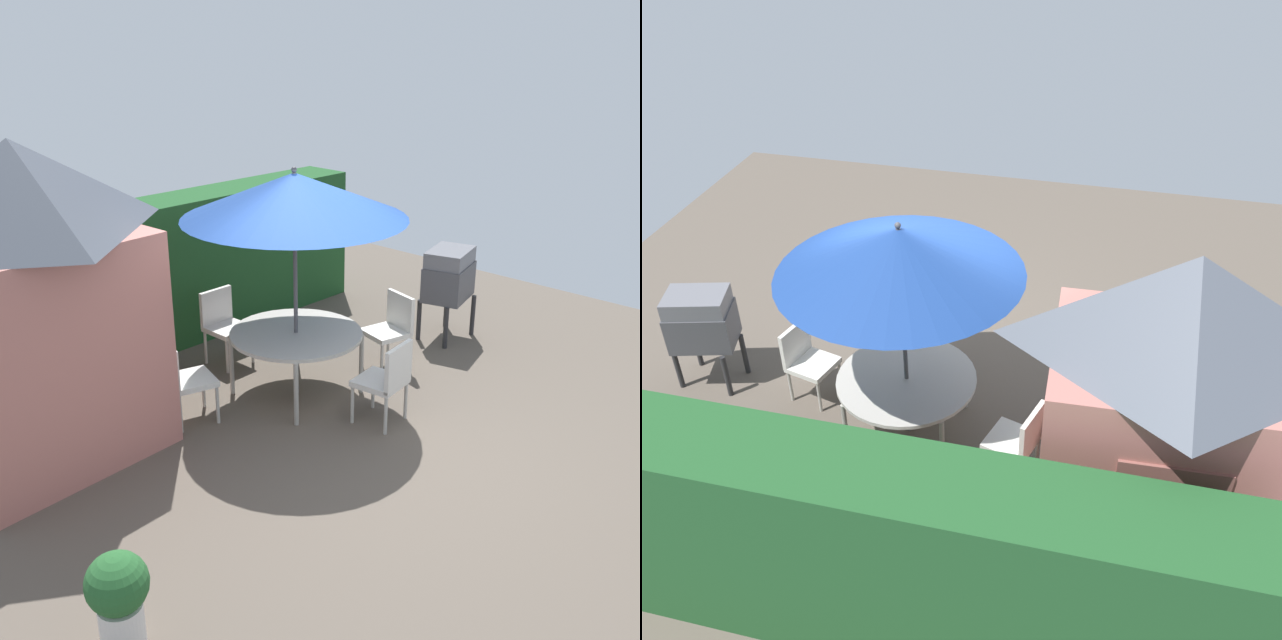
% 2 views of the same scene
% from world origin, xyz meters
% --- Properties ---
extents(ground_plane, '(11.00, 11.00, 0.00)m').
position_xyz_m(ground_plane, '(0.00, 0.00, 0.00)').
color(ground_plane, brown).
extents(hedge_backdrop, '(6.22, 0.74, 1.85)m').
position_xyz_m(hedge_backdrop, '(0.00, 3.50, 0.93)').
color(hedge_backdrop, '#1E4C23').
rests_on(hedge_backdrop, ground).
extents(garden_shed, '(2.14, 1.68, 2.98)m').
position_xyz_m(garden_shed, '(-2.29, 2.06, 1.52)').
color(garden_shed, '#B26B60').
rests_on(garden_shed, ground).
extents(patio_table, '(1.45, 1.45, 0.74)m').
position_xyz_m(patio_table, '(0.21, 1.25, 0.69)').
color(patio_table, '#B2ADA3').
rests_on(patio_table, ground).
extents(patio_umbrella, '(2.35, 2.35, 2.53)m').
position_xyz_m(patio_umbrella, '(0.21, 1.25, 2.23)').
color(patio_umbrella, '#4C4C51').
rests_on(patio_umbrella, ground).
extents(bbq_grill, '(0.81, 0.67, 1.20)m').
position_xyz_m(bbq_grill, '(2.70, 0.97, 0.85)').
color(bbq_grill, '#47474C').
rests_on(bbq_grill, ground).
extents(chair_near_shed, '(0.56, 0.56, 0.90)m').
position_xyz_m(chair_near_shed, '(1.49, 0.94, 0.52)').
color(chair_near_shed, silver).
rests_on(chair_near_shed, ground).
extents(chair_far_side, '(0.46, 0.47, 0.90)m').
position_xyz_m(chair_far_side, '(0.20, 2.49, 0.52)').
color(chair_far_side, silver).
rests_on(chair_far_side, ground).
extents(chair_toward_hedge, '(0.58, 0.57, 0.90)m').
position_xyz_m(chair_toward_hedge, '(-1.04, 1.63, 0.52)').
color(chair_toward_hedge, silver).
rests_on(chair_toward_hedge, ground).
extents(chair_toward_house, '(0.52, 0.52, 0.90)m').
position_xyz_m(chair_toward_house, '(0.37, 0.10, 0.52)').
color(chair_toward_house, silver).
rests_on(chair_toward_house, ground).
extents(potted_plant_by_shed, '(0.42, 0.42, 0.73)m').
position_xyz_m(potted_plant_by_shed, '(-3.15, -0.51, 0.42)').
color(potted_plant_by_shed, silver).
rests_on(potted_plant_by_shed, ground).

